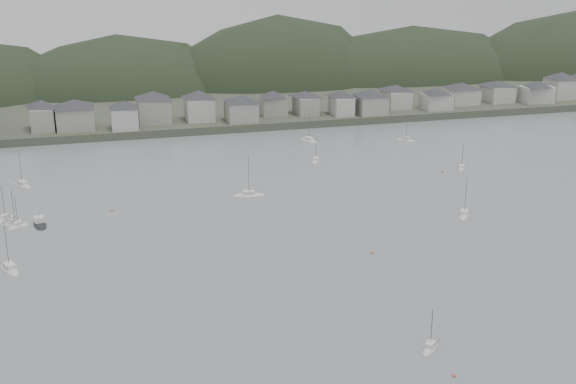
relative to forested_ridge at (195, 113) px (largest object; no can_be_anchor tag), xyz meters
name	(u,v)px	position (x,y,z in m)	size (l,w,h in m)	color
ground	(411,359)	(-4.83, -269.40, 11.28)	(900.00, 900.00, 0.00)	slate
far_shore_land	(178,81)	(-4.83, 25.60, 12.78)	(900.00, 250.00, 3.00)	#383D2D
forested_ridge	(195,113)	(0.00, 0.00, 0.00)	(851.55, 103.94, 102.57)	black
waterfront_town	(333,99)	(45.75, -86.06, 19.95)	(451.48, 28.46, 12.92)	gray
moored_fleet	(252,232)	(-17.29, -205.48, 11.46)	(259.17, 177.90, 13.05)	silver
motor_launch_far	(40,224)	(-67.38, -185.65, 11.57)	(4.47, 8.72, 3.98)	black
mooring_buoys	(277,258)	(-15.44, -222.63, 11.43)	(140.09, 106.94, 0.70)	#B9593D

